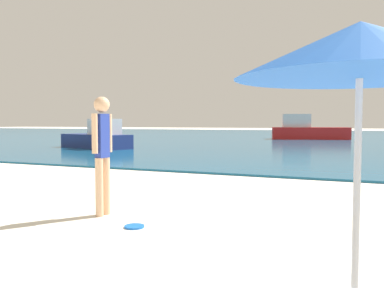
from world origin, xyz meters
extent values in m
cube|color=#14567F|center=(0.00, 40.30, 0.03)|extent=(160.00, 60.00, 0.06)
cylinder|color=#DDAD84|center=(0.14, 5.39, 0.42)|extent=(0.11, 0.11, 0.84)
cylinder|color=#DDAD84|center=(0.15, 5.54, 0.42)|extent=(0.11, 0.11, 0.84)
cube|color=#233899|center=(0.15, 5.47, 1.16)|extent=(0.14, 0.20, 0.63)
sphere|color=#DDAD84|center=(0.15, 5.47, 1.61)|extent=(0.23, 0.23, 0.23)
cylinder|color=#DDAD84|center=(0.14, 5.31, 1.20)|extent=(0.08, 0.08, 0.56)
cylinder|color=#DDAD84|center=(0.16, 5.62, 1.20)|extent=(0.08, 0.08, 0.56)
cylinder|color=blue|center=(0.92, 5.07, 0.01)|extent=(0.26, 0.26, 0.03)
cube|color=navy|center=(-8.82, 17.30, 0.41)|extent=(4.59, 2.73, 0.70)
cube|color=silver|center=(-8.08, 17.04, 1.15)|extent=(1.80, 1.43, 0.79)
cube|color=red|center=(0.15, 32.75, 0.53)|extent=(6.09, 3.17, 0.93)
cube|color=silver|center=(-0.87, 32.50, 1.51)|extent=(2.34, 1.76, 1.05)
cylinder|color=#B7B7BC|center=(3.55, 3.79, 1.02)|extent=(0.05, 0.05, 2.04)
cone|color=blue|center=(3.55, 3.79, 1.86)|extent=(1.77, 1.77, 0.40)
camera|label=1|loc=(3.53, 0.79, 1.35)|focal=36.51mm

